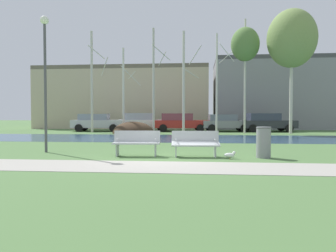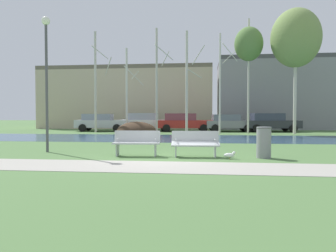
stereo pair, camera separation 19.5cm
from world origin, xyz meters
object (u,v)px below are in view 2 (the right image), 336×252
object	(u,v)px
trash_bin	(264,142)
parked_wagon_fourth_grey	(229,123)
parked_sedan_second_white	(146,122)
streetlamp	(46,61)
parked_hatch_third_red	(183,122)
parked_suv_fifth_dark	(270,122)
seagull	(230,155)
bench_right	(195,143)
bench_left	(137,142)
parked_van_nearest_silver	(101,122)

from	to	relation	value
trash_bin	parked_wagon_fourth_grey	bearing A→B (deg)	89.78
trash_bin	parked_sedan_second_white	bearing A→B (deg)	112.11
streetlamp	parked_wagon_fourth_grey	distance (m)	18.07
trash_bin	parked_hatch_third_red	xyz separation A→B (m)	(-3.74, 16.72, 0.27)
parked_hatch_third_red	parked_wagon_fourth_grey	distance (m)	3.81
parked_hatch_third_red	parked_suv_fifth_dark	size ratio (longest dim) A/B	1.04
seagull	parked_wagon_fourth_grey	bearing A→B (deg)	86.06
parked_hatch_third_red	bench_right	bearing A→B (deg)	-84.85
seagull	streetlamp	xyz separation A→B (m)	(-6.76, 1.23, 3.31)
parked_wagon_fourth_grey	bench_right	bearing A→B (deg)	-97.80
parked_suv_fifth_dark	trash_bin	bearing A→B (deg)	-101.58
seagull	parked_suv_fifth_dark	distance (m)	18.04
bench_left	parked_van_nearest_silver	distance (m)	17.64
streetlamp	bench_right	bearing A→B (deg)	-8.15
trash_bin	parked_van_nearest_silver	size ratio (longest dim) A/B	0.23
trash_bin	bench_left	bearing A→B (deg)	179.48
trash_bin	parked_wagon_fourth_grey	size ratio (longest dim) A/B	0.25
parked_van_nearest_silver	parked_suv_fifth_dark	world-z (taller)	parked_suv_fifth_dark
bench_left	bench_right	world-z (taller)	same
parked_van_nearest_silver	parked_hatch_third_red	xyz separation A→B (m)	(7.12, 0.33, 0.02)
bench_right	parked_wagon_fourth_grey	world-z (taller)	parked_wagon_fourth_grey
trash_bin	seagull	distance (m)	1.25
streetlamp	parked_hatch_third_red	size ratio (longest dim) A/B	1.07
bench_left	seagull	size ratio (longest dim) A/B	4.03
seagull	parked_suv_fifth_dark	xyz separation A→B (m)	(4.62, 17.43, 0.68)
parked_suv_fifth_dark	parked_sedan_second_white	bearing A→B (deg)	178.13
parked_hatch_third_red	trash_bin	bearing A→B (deg)	-77.38
bench_right	parked_sedan_second_white	bearing A→B (deg)	105.54
seagull	parked_sedan_second_white	size ratio (longest dim) A/B	0.09
trash_bin	parked_van_nearest_silver	bearing A→B (deg)	123.54
streetlamp	parked_hatch_third_red	distance (m)	16.61
seagull	parked_suv_fifth_dark	bearing A→B (deg)	75.17
parked_hatch_third_red	streetlamp	bearing A→B (deg)	-104.63
bench_right	parked_suv_fifth_dark	distance (m)	17.95
seagull	parked_van_nearest_silver	size ratio (longest dim) A/B	0.09
parked_sedan_second_white	parked_hatch_third_red	world-z (taller)	parked_sedan_second_white
trash_bin	parked_suv_fifth_dark	distance (m)	17.40
bench_left	parked_suv_fifth_dark	bearing A→B (deg)	65.51
streetlamp	parked_suv_fifth_dark	distance (m)	19.97
parked_hatch_third_red	parked_suv_fifth_dark	world-z (taller)	parked_suv_fifth_dark
seagull	streetlamp	size ratio (longest dim) A/B	0.08
bench_left	parked_van_nearest_silver	size ratio (longest dim) A/B	0.36
seagull	streetlamp	bearing A→B (deg)	169.69
parked_wagon_fourth_grey	seagull	bearing A→B (deg)	-93.94
streetlamp	parked_suv_fifth_dark	bearing A→B (deg)	54.91
bench_right	parked_sedan_second_white	size ratio (longest dim) A/B	0.35
bench_right	parked_sedan_second_white	distance (m)	18.01
bench_left	streetlamp	bearing A→B (deg)	167.46
seagull	parked_van_nearest_silver	bearing A→B (deg)	120.14
bench_left	parked_suv_fifth_dark	size ratio (longest dim) A/B	0.35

